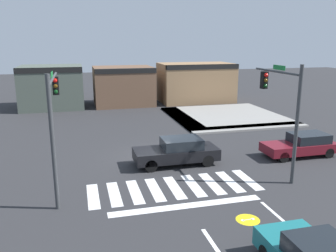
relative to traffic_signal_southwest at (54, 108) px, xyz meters
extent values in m
plane|color=#2B2B2D|center=(5.38, 3.12, -3.95)|extent=(120.00, 120.00, 0.00)
cube|color=silver|center=(1.50, -1.38, -3.95)|extent=(0.52, 2.74, 0.01)
cube|color=silver|center=(2.47, -1.38, -3.95)|extent=(0.52, 2.74, 0.01)
cube|color=silver|center=(3.44, -1.38, -3.95)|extent=(0.52, 2.74, 0.01)
cube|color=silver|center=(4.41, -1.38, -3.95)|extent=(0.52, 2.74, 0.01)
cube|color=silver|center=(5.38, -1.38, -3.95)|extent=(0.52, 2.74, 0.01)
cube|color=silver|center=(6.35, -1.38, -3.95)|extent=(0.52, 2.74, 0.01)
cube|color=silver|center=(7.32, -1.38, -3.95)|extent=(0.52, 2.74, 0.01)
cube|color=silver|center=(8.29, -1.38, -3.95)|extent=(0.52, 2.74, 0.01)
cube|color=silver|center=(9.26, -1.38, -3.95)|extent=(0.52, 2.74, 0.01)
cube|color=white|center=(5.38, -3.38, -3.95)|extent=(6.80, 0.50, 0.01)
cube|color=white|center=(5.38, -6.38, -3.95)|extent=(0.16, 2.00, 0.01)
cylinder|color=yellow|center=(7.36, -5.14, -3.95)|extent=(0.96, 0.96, 0.01)
cylinder|color=white|center=(7.15, -5.14, -3.95)|extent=(0.15, 0.15, 0.00)
cylinder|color=white|center=(7.58, -5.14, -3.95)|extent=(0.15, 0.15, 0.00)
cube|color=white|center=(7.36, -5.14, -3.95)|extent=(0.43, 0.04, 0.00)
cube|color=gray|center=(14.38, 8.32, -3.88)|extent=(10.00, 1.60, 0.15)
cube|color=gray|center=(10.18, 13.12, -3.88)|extent=(1.60, 10.00, 0.15)
cube|color=gray|center=(14.38, 13.12, -3.88)|extent=(10.00, 10.00, 0.15)
cube|color=#4C564C|center=(-1.47, 22.01, -1.77)|extent=(6.29, 5.77, 4.37)
cube|color=black|center=(-1.47, 19.32, 0.16)|extent=(6.29, 0.50, 0.50)
cube|color=brown|center=(6.00, 21.72, -1.88)|extent=(6.31, 5.19, 4.14)
cube|color=black|center=(6.00, 19.32, -0.06)|extent=(6.31, 0.50, 0.50)
cube|color=#93704C|center=(14.35, 21.63, -1.76)|extent=(8.21, 5.01, 4.39)
cube|color=black|center=(14.35, 19.32, 0.19)|extent=(8.21, 0.50, 0.50)
cylinder|color=#383A3D|center=(0.00, -2.23, -1.11)|extent=(0.18, 0.18, 5.70)
cylinder|color=#383A3D|center=(0.00, 0.75, 1.24)|extent=(0.12, 5.95, 0.12)
cube|color=black|center=(0.00, 2.71, 0.67)|extent=(0.32, 0.32, 0.95)
sphere|color=red|center=(0.00, 2.54, 0.96)|extent=(0.22, 0.22, 0.22)
sphere|color=#4C330C|center=(0.00, 2.54, 0.67)|extent=(0.22, 0.22, 0.22)
sphere|color=#0C3814|center=(0.00, 2.54, 0.37)|extent=(0.22, 0.22, 0.22)
cube|color=#197233|center=(0.00, 0.45, 1.46)|extent=(0.03, 1.10, 0.24)
cylinder|color=#383A3D|center=(11.20, -2.34, -1.02)|extent=(0.18, 0.18, 5.87)
cylinder|color=#383A3D|center=(11.20, -0.23, 1.41)|extent=(0.12, 4.21, 0.12)
cube|color=black|center=(11.20, 0.97, 0.84)|extent=(0.32, 0.32, 0.95)
sphere|color=red|center=(11.20, 0.80, 1.13)|extent=(0.22, 0.22, 0.22)
sphere|color=#4C330C|center=(11.20, 0.80, 0.84)|extent=(0.22, 0.22, 0.22)
sphere|color=#0C3814|center=(11.20, 0.80, 0.54)|extent=(0.22, 0.22, 0.22)
cube|color=#197233|center=(11.20, -0.44, 1.63)|extent=(0.03, 1.10, 0.24)
cube|color=black|center=(6.34, 1.77, -3.32)|extent=(4.79, 1.88, 0.64)
cube|color=black|center=(6.67, 1.77, -2.71)|extent=(2.22, 1.66, 0.57)
cylinder|color=black|center=(4.71, 0.93, -3.61)|extent=(0.69, 0.22, 0.69)
cylinder|color=black|center=(4.71, 2.60, -3.61)|extent=(0.69, 0.22, 0.69)
cylinder|color=black|center=(7.97, 0.93, -3.61)|extent=(0.69, 0.22, 0.69)
cylinder|color=black|center=(7.97, 2.60, -3.61)|extent=(0.69, 0.22, 0.69)
cube|color=maroon|center=(14.08, 1.27, -3.39)|extent=(4.52, 1.77, 0.56)
cube|color=black|center=(14.70, 1.27, -2.83)|extent=(2.23, 1.56, 0.55)
cylinder|color=black|center=(12.54, 0.50, -3.64)|extent=(0.63, 0.22, 0.63)
cylinder|color=black|center=(12.54, 2.04, -3.64)|extent=(0.63, 0.22, 0.63)
cylinder|color=black|center=(15.62, 0.50, -3.64)|extent=(0.63, 0.22, 0.63)
cylinder|color=black|center=(15.62, 2.04, -3.64)|extent=(0.63, 0.22, 0.63)
cylinder|color=black|center=(8.29, -7.84, -3.64)|extent=(0.22, 0.63, 0.63)
camera|label=1|loc=(1.10, -16.55, 3.01)|focal=37.36mm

